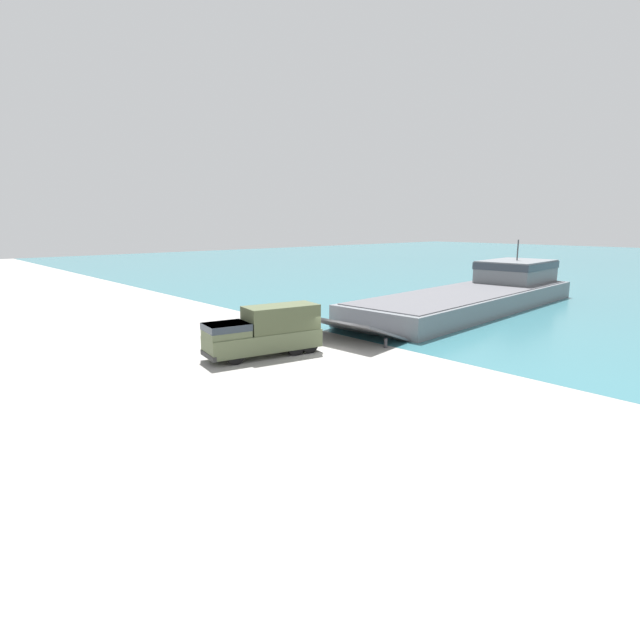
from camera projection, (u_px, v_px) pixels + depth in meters
name	position (u px, v px, depth m)	size (l,w,h in m)	color
ground_plane	(330.00, 350.00, 34.84)	(240.00, 240.00, 0.00)	gray
landing_craft	(481.00, 292.00, 52.83)	(11.05, 37.92, 6.85)	slate
military_truck	(265.00, 331.00, 33.11)	(3.77, 8.14, 3.31)	#566042
soldier_on_ramp	(228.00, 334.00, 35.06)	(0.28, 0.46, 1.79)	#6B664C
mooring_bollard	(386.00, 342.00, 35.47)	(0.28, 0.28, 0.71)	#333338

